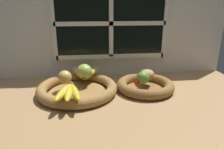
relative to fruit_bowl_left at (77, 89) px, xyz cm
name	(u,v)px	position (x,y,z in cm)	size (l,w,h in cm)	color
ground_plane	(118,96)	(19.40, -2.74, -3.77)	(140.00, 90.00, 3.00)	#9E774C
back_wall	(111,29)	(19.40, 27.03, 25.61)	(140.00, 4.60, 55.00)	silver
fruit_bowl_left	(77,89)	(0.00, 0.00, 0.00)	(38.68, 38.68, 4.91)	olive
fruit_bowl_right	(145,86)	(33.84, 0.00, 0.02)	(28.76, 28.76, 4.91)	brown
apple_green_back	(84,72)	(3.62, 6.29, 6.57)	(7.87, 7.87, 7.87)	#99B74C
apple_golden_left	(65,77)	(-5.64, 0.97, 5.90)	(6.52, 6.52, 6.52)	gold
banana_bunch_front	(69,92)	(-2.69, -13.04, 4.28)	(11.91, 18.58, 3.29)	gold
banana_bunch_back	(85,72)	(3.87, 12.18, 4.31)	(17.80, 19.32, 3.34)	gold
potato_back	(147,74)	(35.78, 4.26, 4.91)	(7.44, 6.00, 4.55)	#A38451
potato_large	(146,76)	(33.84, 0.00, 5.24)	(7.49, 4.87, 5.20)	#A38451
lime_near	(143,78)	(31.34, -3.76, 5.67)	(6.06, 6.06, 6.06)	olive
chili_pepper	(145,80)	(32.91, -1.98, 3.69)	(2.11, 2.11, 12.72)	red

